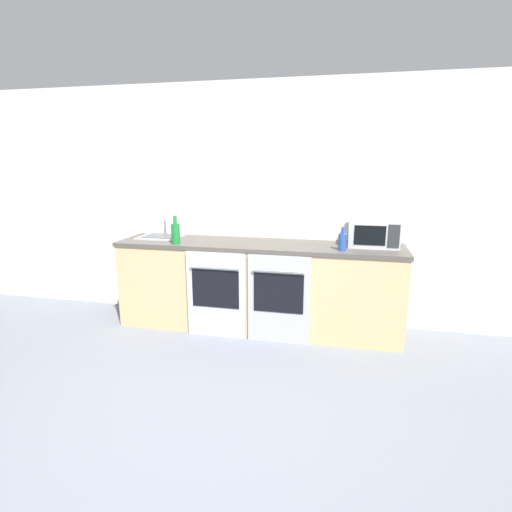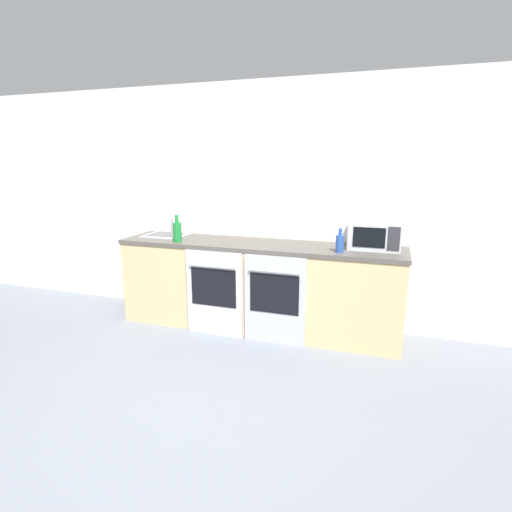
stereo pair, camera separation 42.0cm
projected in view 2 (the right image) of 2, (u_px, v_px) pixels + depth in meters
The scene contains 9 objects.
ground_plane at pixel (170, 433), 2.65m from camera, with size 16.00×16.00×0.00m, color slate.
wall_back at pixel (268, 205), 4.40m from camera, with size 10.00×0.06×2.60m.
counter_back at pixel (258, 286), 4.27m from camera, with size 2.99×0.65×0.94m.
oven_left at pixel (214, 293), 4.09m from camera, with size 0.61×0.06×0.89m.
oven_right at pixel (275, 300), 3.89m from camera, with size 0.61×0.06×0.89m.
microwave at pixel (375, 235), 3.86m from camera, with size 0.49×0.34×0.28m.
bottle_green at pixel (177, 231), 4.20m from camera, with size 0.09×0.09×0.29m.
bottle_blue at pixel (340, 243), 3.72m from camera, with size 0.08×0.08×0.23m.
sink at pixel (167, 234), 4.58m from camera, with size 0.45×0.40×0.28m.
Camera 2 is at (1.28, -2.01, 1.76)m, focal length 28.00 mm.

